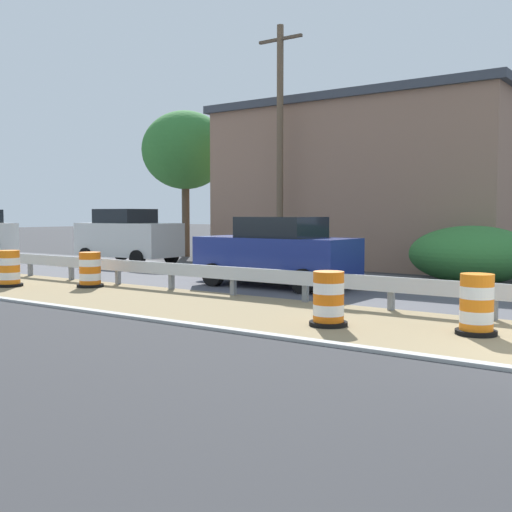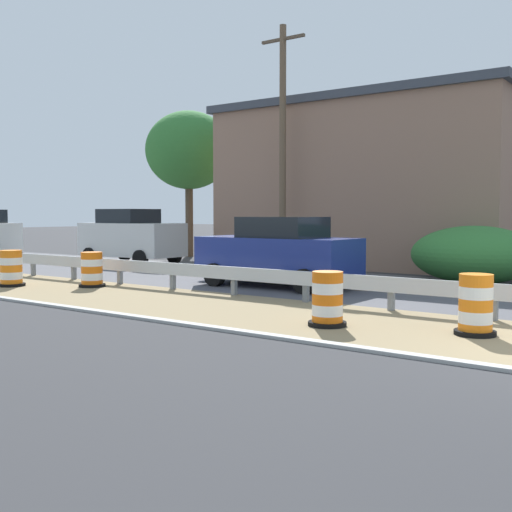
% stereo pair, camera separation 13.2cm
% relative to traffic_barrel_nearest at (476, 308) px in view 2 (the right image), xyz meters
% --- Properties ---
extents(traffic_barrel_nearest, '(0.68, 0.68, 1.02)m').
position_rel_traffic_barrel_nearest_xyz_m(traffic_barrel_nearest, '(0.00, 0.00, 0.00)').
color(traffic_barrel_nearest, orange).
rests_on(traffic_barrel_nearest, ground).
extents(traffic_barrel_close, '(0.69, 0.69, 0.98)m').
position_rel_traffic_barrel_nearest_xyz_m(traffic_barrel_close, '(-0.71, 2.40, -0.02)').
color(traffic_barrel_close, orange).
rests_on(traffic_barrel_close, ground).
extents(traffic_barrel_mid, '(0.74, 0.74, 1.00)m').
position_rel_traffic_barrel_nearest_xyz_m(traffic_barrel_mid, '(-0.51, 12.54, -0.01)').
color(traffic_barrel_mid, orange).
rests_on(traffic_barrel_mid, ground).
extents(traffic_barrel_far, '(0.72, 0.72, 0.96)m').
position_rel_traffic_barrel_nearest_xyz_m(traffic_barrel_far, '(0.71, 10.61, -0.03)').
color(traffic_barrel_far, orange).
rests_on(traffic_barrel_far, ground).
extents(car_trailing_far_lane, '(2.09, 4.46, 1.92)m').
position_rel_traffic_barrel_nearest_xyz_m(car_trailing_far_lane, '(3.75, 6.49, 0.51)').
color(car_trailing_far_lane, navy).
rests_on(car_trailing_far_lane, ground).
extents(car_distant_a, '(2.22, 4.35, 2.19)m').
position_rel_traffic_barrel_nearest_xyz_m(car_distant_a, '(6.89, 15.76, 0.64)').
color(car_distant_a, silver).
rests_on(car_distant_a, ground).
extents(roadside_shop_near, '(7.64, 11.79, 6.36)m').
position_rel_traffic_barrel_nearest_xyz_m(roadside_shop_near, '(12.99, 7.81, 2.74)').
color(roadside_shop_near, '#93705B').
rests_on(roadside_shop_near, ground).
extents(utility_pole_near, '(0.24, 1.80, 8.75)m').
position_rel_traffic_barrel_nearest_xyz_m(utility_pole_near, '(8.60, 9.59, 4.08)').
color(utility_pole_near, brown).
rests_on(utility_pole_near, ground).
extents(bush_roadside, '(3.59, 3.59, 1.67)m').
position_rel_traffic_barrel_nearest_xyz_m(bush_roadside, '(7.80, 2.39, 0.37)').
color(bush_roadside, '#337533').
rests_on(bush_roadside, ground).
extents(tree_roadside, '(4.01, 4.01, 6.76)m').
position_rel_traffic_barrel_nearest_xyz_m(tree_roadside, '(11.40, 16.70, 4.47)').
color(tree_roadside, '#4C3D2D').
rests_on(tree_roadside, ground).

